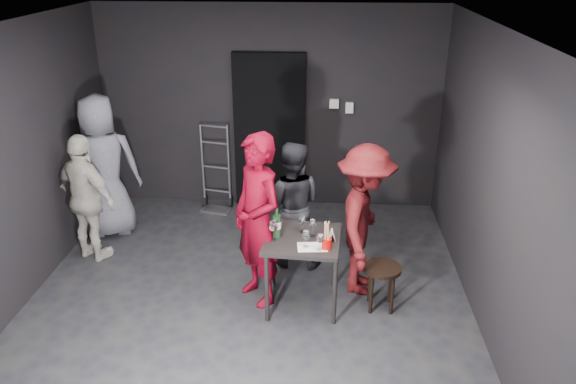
# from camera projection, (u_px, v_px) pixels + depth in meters

# --- Properties ---
(floor) EXTENTS (4.50, 5.00, 0.02)m
(floor) POSITION_uv_depth(u_px,v_px,m) (248.00, 303.00, 5.70)
(floor) COLOR black
(floor) RESTS_ON ground
(ceiling) EXTENTS (4.50, 5.00, 0.02)m
(ceiling) POSITION_uv_depth(u_px,v_px,m) (238.00, 29.00, 4.62)
(ceiling) COLOR silver
(ceiling) RESTS_ON ground
(wall_back) EXTENTS (4.50, 0.04, 2.70)m
(wall_back) POSITION_uv_depth(u_px,v_px,m) (270.00, 109.00, 7.44)
(wall_back) COLOR black
(wall_back) RESTS_ON ground
(wall_front) EXTENTS (4.50, 0.04, 2.70)m
(wall_front) POSITION_uv_depth(u_px,v_px,m) (175.00, 367.00, 2.87)
(wall_front) COLOR black
(wall_front) RESTS_ON ground
(wall_left) EXTENTS (0.04, 5.00, 2.70)m
(wall_left) POSITION_uv_depth(u_px,v_px,m) (7.00, 175.00, 5.30)
(wall_left) COLOR black
(wall_left) RESTS_ON ground
(wall_right) EXTENTS (0.04, 5.00, 2.70)m
(wall_right) POSITION_uv_depth(u_px,v_px,m) (493.00, 187.00, 5.02)
(wall_right) COLOR black
(wall_right) RESTS_ON ground
(doorway) EXTENTS (0.95, 0.10, 2.10)m
(doorway) POSITION_uv_depth(u_px,v_px,m) (270.00, 132.00, 7.51)
(doorway) COLOR black
(doorway) RESTS_ON ground
(wallbox_upper) EXTENTS (0.12, 0.06, 0.12)m
(wallbox_upper) POSITION_uv_depth(u_px,v_px,m) (334.00, 104.00, 7.31)
(wallbox_upper) COLOR #B7B7B2
(wallbox_upper) RESTS_ON wall_back
(wallbox_lower) EXTENTS (0.10, 0.06, 0.14)m
(wallbox_lower) POSITION_uv_depth(u_px,v_px,m) (349.00, 108.00, 7.31)
(wallbox_lower) COLOR #B7B7B2
(wallbox_lower) RESTS_ON wall_back
(hand_truck) EXTENTS (0.40, 0.34, 1.19)m
(hand_truck) POSITION_uv_depth(u_px,v_px,m) (217.00, 194.00, 7.68)
(hand_truck) COLOR #B2B2B7
(hand_truck) RESTS_ON floor
(tasting_table) EXTENTS (0.72, 0.72, 0.75)m
(tasting_table) POSITION_uv_depth(u_px,v_px,m) (302.00, 246.00, 5.45)
(tasting_table) COLOR black
(tasting_table) RESTS_ON floor
(stool) EXTENTS (0.37, 0.37, 0.47)m
(stool) POSITION_uv_depth(u_px,v_px,m) (382.00, 274.00, 5.49)
(stool) COLOR black
(stool) RESTS_ON floor
(server_red) EXTENTS (0.87, 0.90, 2.07)m
(server_red) POSITION_uv_depth(u_px,v_px,m) (257.00, 206.00, 5.39)
(server_red) COLOR maroon
(server_red) RESTS_ON floor
(woman_black) EXTENTS (0.70, 0.42, 1.39)m
(woman_black) POSITION_uv_depth(u_px,v_px,m) (291.00, 207.00, 6.17)
(woman_black) COLOR #25252B
(woman_black) RESTS_ON floor
(man_maroon) EXTENTS (0.67, 1.15, 1.68)m
(man_maroon) POSITION_uv_depth(u_px,v_px,m) (365.00, 216.00, 5.63)
(man_maroon) COLOR #550F12
(man_maroon) RESTS_ON floor
(bystander_cream) EXTENTS (0.96, 0.76, 1.48)m
(bystander_cream) POSITION_uv_depth(u_px,v_px,m) (87.00, 199.00, 6.26)
(bystander_cream) COLOR beige
(bystander_cream) RESTS_ON floor
(bystander_grey) EXTENTS (1.14, 0.82, 2.10)m
(bystander_grey) POSITION_uv_depth(u_px,v_px,m) (101.00, 154.00, 6.70)
(bystander_grey) COLOR slate
(bystander_grey) RESTS_ON floor
(tasting_mat) EXTENTS (0.29, 0.21, 0.00)m
(tasting_mat) POSITION_uv_depth(u_px,v_px,m) (312.00, 247.00, 5.24)
(tasting_mat) COLOR white
(tasting_mat) RESTS_ON tasting_table
(wine_glass_a) EXTENTS (0.10, 0.10, 0.22)m
(wine_glass_a) POSITION_uv_depth(u_px,v_px,m) (273.00, 230.00, 5.32)
(wine_glass_a) COLOR white
(wine_glass_a) RESTS_ON tasting_table
(wine_glass_b) EXTENTS (0.09, 0.09, 0.21)m
(wine_glass_b) POSITION_uv_depth(u_px,v_px,m) (279.00, 226.00, 5.41)
(wine_glass_b) COLOR white
(wine_glass_b) RESTS_ON tasting_table
(wine_glass_c) EXTENTS (0.09, 0.09, 0.18)m
(wine_glass_c) POSITION_uv_depth(u_px,v_px,m) (302.00, 223.00, 5.48)
(wine_glass_c) COLOR white
(wine_glass_c) RESTS_ON tasting_table
(wine_glass_d) EXTENTS (0.09, 0.09, 0.18)m
(wine_glass_d) POSITION_uv_depth(u_px,v_px,m) (306.00, 238.00, 5.21)
(wine_glass_d) COLOR white
(wine_glass_d) RESTS_ON tasting_table
(wine_glass_e) EXTENTS (0.08, 0.08, 0.18)m
(wine_glass_e) POSITION_uv_depth(u_px,v_px,m) (320.00, 242.00, 5.15)
(wine_glass_e) COLOR white
(wine_glass_e) RESTS_ON tasting_table
(wine_glass_f) EXTENTS (0.09, 0.09, 0.19)m
(wine_glass_f) POSITION_uv_depth(u_px,v_px,m) (313.00, 227.00, 5.40)
(wine_glass_f) COLOR white
(wine_glass_f) RESTS_ON tasting_table
(wine_bottle) EXTENTS (0.08, 0.08, 0.32)m
(wine_bottle) POSITION_uv_depth(u_px,v_px,m) (277.00, 225.00, 5.38)
(wine_bottle) COLOR black
(wine_bottle) RESTS_ON tasting_table
(breadstick_cup) EXTENTS (0.09, 0.09, 0.29)m
(breadstick_cup) POSITION_uv_depth(u_px,v_px,m) (327.00, 236.00, 5.16)
(breadstick_cup) COLOR #BC0B07
(breadstick_cup) RESTS_ON tasting_table
(reserved_card) EXTENTS (0.08, 0.12, 0.09)m
(reserved_card) POSITION_uv_depth(u_px,v_px,m) (331.00, 235.00, 5.36)
(reserved_card) COLOR white
(reserved_card) RESTS_ON tasting_table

